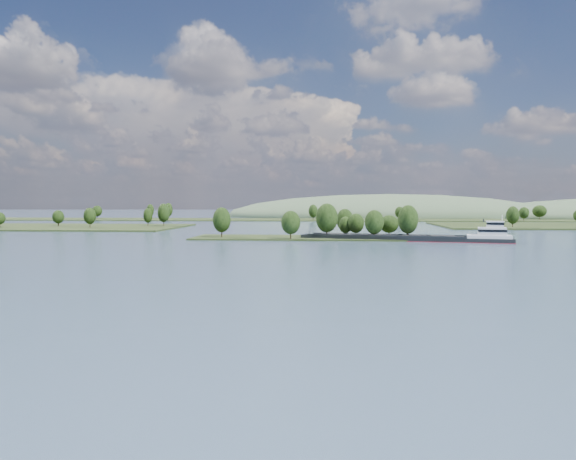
{
  "coord_description": "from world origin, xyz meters",
  "views": [
    {
      "loc": [
        7.2,
        -47.46,
        15.22
      ],
      "look_at": [
        -7.51,
        130.0,
        6.0
      ],
      "focal_mm": 35.0,
      "sensor_mm": 36.0,
      "label": 1
    }
  ],
  "objects": [
    {
      "name": "tree_island",
      "position": [
        6.91,
        178.44,
        4.33
      ],
      "size": [
        100.0,
        30.75,
        14.95
      ],
      "color": "black",
      "rests_on": "ground"
    },
    {
      "name": "back_shoreline",
      "position": [
        8.69,
        399.8,
        0.68
      ],
      "size": [
        900.0,
        60.0,
        14.67
      ],
      "color": "black",
      "rests_on": "ground"
    },
    {
      "name": "hill_west",
      "position": [
        60.0,
        500.0,
        0.0
      ],
      "size": [
        320.0,
        160.0,
        44.0
      ],
      "primitive_type": "ellipsoid",
      "color": "#3D5138",
      "rests_on": "ground"
    },
    {
      "name": "ground",
      "position": [
        0.0,
        120.0,
        0.0
      ],
      "size": [
        1800.0,
        1800.0,
        0.0
      ],
      "primitive_type": "plane",
      "color": "#374D5F",
      "rests_on": "ground"
    },
    {
      "name": "cargo_barge",
      "position": [
        39.32,
        168.96,
        1.36
      ],
      "size": [
        79.81,
        26.33,
        10.77
      ],
      "color": "black",
      "rests_on": "ground"
    }
  ]
}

